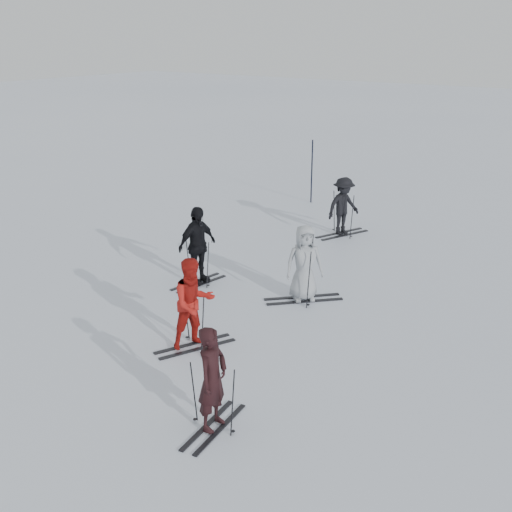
% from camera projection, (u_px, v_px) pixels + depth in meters
% --- Properties ---
extents(ground, '(120.00, 120.00, 0.00)m').
position_uv_depth(ground, '(230.00, 311.00, 14.10)').
color(ground, silver).
rests_on(ground, ground).
extents(skier_near_dark, '(0.48, 0.66, 1.69)m').
position_uv_depth(skier_near_dark, '(213.00, 380.00, 9.72)').
color(skier_near_dark, black).
rests_on(skier_near_dark, ground).
extents(skier_red, '(0.98, 1.08, 1.80)m').
position_uv_depth(skier_red, '(194.00, 305.00, 12.22)').
color(skier_red, '#AA1913').
rests_on(skier_red, ground).
extents(skier_grey, '(0.99, 1.00, 1.75)m').
position_uv_depth(skier_grey, '(304.00, 264.00, 14.41)').
color(skier_grey, '#9CA1A5').
rests_on(skier_grey, ground).
extents(skier_uphill_left, '(0.62, 1.17, 1.90)m').
position_uv_depth(skier_uphill_left, '(197.00, 246.00, 15.33)').
color(skier_uphill_left, black).
rests_on(skier_uphill_left, ground).
extents(skier_uphill_far, '(1.01, 1.27, 1.72)m').
position_uv_depth(skier_uphill_far, '(343.00, 207.00, 19.06)').
color(skier_uphill_far, black).
rests_on(skier_uphill_far, ground).
extents(skis_near_dark, '(1.64, 1.02, 1.13)m').
position_uv_depth(skis_near_dark, '(213.00, 396.00, 9.81)').
color(skis_near_dark, black).
rests_on(skis_near_dark, ground).
extents(skis_red, '(1.88, 1.49, 1.21)m').
position_uv_depth(skis_red, '(194.00, 319.00, 12.32)').
color(skis_red, black).
rests_on(skis_red, ground).
extents(skis_grey, '(1.99, 1.97, 1.34)m').
position_uv_depth(skis_grey, '(304.00, 273.00, 14.48)').
color(skis_grey, black).
rests_on(skis_grey, ground).
extents(skis_uphill_left, '(1.70, 1.07, 1.16)m').
position_uv_depth(skis_uphill_left, '(198.00, 261.00, 15.45)').
color(skis_uphill_left, black).
rests_on(skis_uphill_left, ground).
extents(skis_uphill_far, '(2.05, 1.57, 1.33)m').
position_uv_depth(skis_uphill_far, '(343.00, 213.00, 19.12)').
color(skis_uphill_far, black).
rests_on(skis_uphill_far, ground).
extents(piste_marker, '(0.06, 0.06, 2.23)m').
position_uv_depth(piste_marker, '(312.00, 172.00, 22.55)').
color(piste_marker, black).
rests_on(piste_marker, ground).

